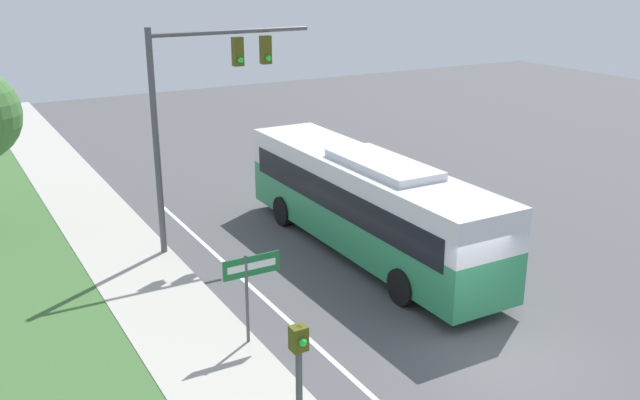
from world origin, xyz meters
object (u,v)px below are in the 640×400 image
at_px(signal_gantry, 200,96).
at_px(street_sign, 250,280).
at_px(bus, 366,200).
at_px(pedestrian_signal, 299,381).

height_order(signal_gantry, street_sign, signal_gantry).
distance_m(signal_gantry, street_sign, 7.56).
xyz_separation_m(bus, pedestrian_signal, (-7.03, -8.64, 0.37)).
relative_size(bus, pedestrian_signal, 3.60).
xyz_separation_m(bus, street_sign, (-5.69, -3.58, -0.06)).
bearing_deg(bus, signal_gantry, 144.34).
height_order(bus, street_sign, bus).
distance_m(signal_gantry, pedestrian_signal, 12.36).
height_order(signal_gantry, pedestrian_signal, signal_gantry).
bearing_deg(bus, pedestrian_signal, -129.11).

